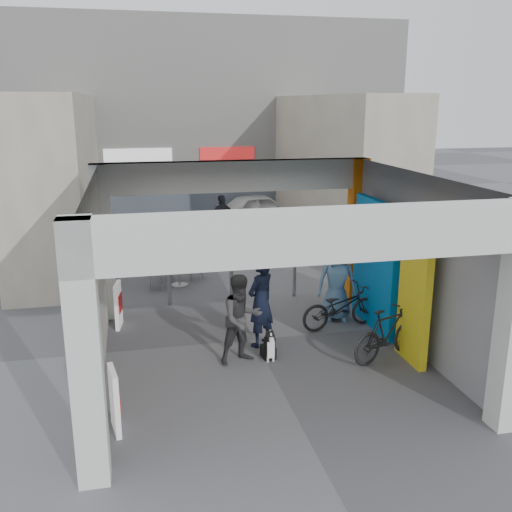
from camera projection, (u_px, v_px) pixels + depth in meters
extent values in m
plane|color=#5C5C61|center=(254.00, 340.00, 11.86)|extent=(90.00, 90.00, 0.00)
cube|color=silver|center=(85.00, 357.00, 7.01)|extent=(0.40, 0.40, 3.50)
cube|color=silver|center=(104.00, 243.00, 12.66)|extent=(0.40, 0.40, 3.50)
cube|color=orange|center=(357.00, 230.00, 13.91)|extent=(0.40, 0.40, 3.50)
plane|color=#BDB6AD|center=(97.00, 284.00, 9.84)|extent=(0.00, 6.40, 6.40)
plane|color=gray|center=(416.00, 263.00, 11.08)|extent=(0.00, 6.40, 6.40)
cube|color=#0B6FBD|center=(375.00, 265.00, 12.24)|extent=(0.15, 2.00, 2.80)
cube|color=yellow|center=(415.00, 291.00, 10.55)|extent=(0.15, 1.00, 2.80)
plane|color=beige|center=(266.00, 178.00, 10.00)|extent=(6.40, 6.40, 0.00)
cube|color=silver|center=(235.00, 176.00, 12.97)|extent=(6.40, 0.30, 0.70)
cube|color=silver|center=(322.00, 235.00, 7.22)|extent=(6.40, 0.30, 0.70)
cube|color=white|center=(234.00, 177.00, 13.14)|extent=(4.20, 0.05, 0.55)
cube|color=silver|center=(184.00, 121.00, 24.01)|extent=(18.00, 4.00, 8.00)
cube|color=#515966|center=(191.00, 199.00, 22.86)|extent=(16.20, 0.06, 1.80)
cube|color=white|center=(138.00, 155.00, 21.99)|extent=(2.60, 0.06, 0.50)
cube|color=red|center=(227.00, 153.00, 22.71)|extent=(2.20, 0.06, 0.50)
cube|color=#B9B199|center=(58.00, 179.00, 17.34)|extent=(2.00, 9.00, 5.00)
cube|color=#B9B199|center=(337.00, 172.00, 19.21)|extent=(2.00, 9.00, 5.00)
cylinder|color=gray|center=(169.00, 286.00, 13.79)|extent=(0.09, 0.09, 0.93)
cylinder|color=gray|center=(231.00, 283.00, 14.03)|extent=(0.09, 0.09, 0.93)
cylinder|color=gray|center=(294.00, 278.00, 14.41)|extent=(0.09, 0.09, 0.96)
cube|color=white|center=(114.00, 401.00, 8.45)|extent=(0.17, 0.56, 1.00)
cube|color=red|center=(117.00, 397.00, 8.45)|extent=(0.10, 0.39, 0.40)
cube|color=white|center=(118.00, 305.00, 12.42)|extent=(0.16, 0.56, 1.00)
cube|color=red|center=(120.00, 303.00, 12.41)|extent=(0.09, 0.39, 0.40)
cylinder|color=#9B9BA0|center=(179.00, 272.00, 15.29)|extent=(0.06, 0.06, 0.75)
cylinder|color=#9B9BA0|center=(180.00, 285.00, 15.38)|extent=(0.46, 0.46, 0.02)
cylinder|color=#9B9BA0|center=(179.00, 258.00, 15.19)|extent=(0.73, 0.73, 0.05)
cube|color=#9B9BA0|center=(156.00, 281.00, 15.00)|extent=(0.39, 0.39, 0.47)
cube|color=#9B9BA0|center=(155.00, 262.00, 15.06)|extent=(0.39, 0.05, 0.47)
cube|color=#9B9BA0|center=(196.00, 270.00, 15.92)|extent=(0.39, 0.39, 0.47)
cube|color=#9B9BA0|center=(195.00, 253.00, 15.98)|extent=(0.39, 0.05, 0.47)
cube|color=#9B9BA0|center=(166.00, 271.00, 15.85)|extent=(0.39, 0.39, 0.47)
cube|color=#9B9BA0|center=(165.00, 253.00, 15.90)|extent=(0.39, 0.05, 0.47)
cube|color=black|center=(148.00, 261.00, 17.23)|extent=(1.11, 0.55, 0.28)
cube|color=#17531B|center=(148.00, 258.00, 17.07)|extent=(0.92, 0.32, 0.17)
cube|color=#17531B|center=(147.00, 250.00, 17.15)|extent=(0.92, 0.32, 0.17)
cube|color=#17531B|center=(147.00, 243.00, 17.23)|extent=(0.92, 0.32, 0.17)
cube|color=#17531B|center=(221.00, 250.00, 18.49)|extent=(0.49, 0.40, 0.28)
cube|color=#264D8E|center=(221.00, 242.00, 18.42)|extent=(0.49, 0.40, 0.28)
cube|color=black|center=(268.00, 352.00, 11.01)|extent=(0.23, 0.31, 0.23)
cube|color=black|center=(270.00, 346.00, 10.84)|extent=(0.18, 0.16, 0.35)
cube|color=white|center=(271.00, 350.00, 10.77)|extent=(0.15, 0.03, 0.33)
cylinder|color=white|center=(268.00, 355.00, 10.81)|extent=(0.04, 0.04, 0.27)
cylinder|color=white|center=(273.00, 355.00, 10.83)|extent=(0.04, 0.04, 0.27)
sphere|color=black|center=(270.00, 336.00, 10.77)|extent=(0.18, 0.18, 0.18)
cube|color=white|center=(271.00, 339.00, 10.68)|extent=(0.08, 0.12, 0.06)
cone|color=black|center=(267.00, 331.00, 10.77)|extent=(0.07, 0.07, 0.08)
cone|color=black|center=(272.00, 331.00, 10.79)|extent=(0.07, 0.07, 0.08)
imported|color=black|center=(261.00, 302.00, 11.37)|extent=(0.81, 0.76, 1.85)
imported|color=#39393B|center=(242.00, 319.00, 10.65)|extent=(0.98, 0.86, 1.72)
imported|color=#50779C|center=(337.00, 281.00, 12.77)|extent=(0.97, 0.73, 1.79)
imported|color=black|center=(222.00, 219.00, 19.69)|extent=(1.09, 0.73, 1.71)
imported|color=black|center=(340.00, 307.00, 12.38)|extent=(1.90, 0.93, 0.96)
imported|color=black|center=(388.00, 333.00, 10.85)|extent=(1.79, 1.11, 1.04)
imported|color=silver|center=(260.00, 208.00, 23.11)|extent=(3.81, 2.21, 1.22)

